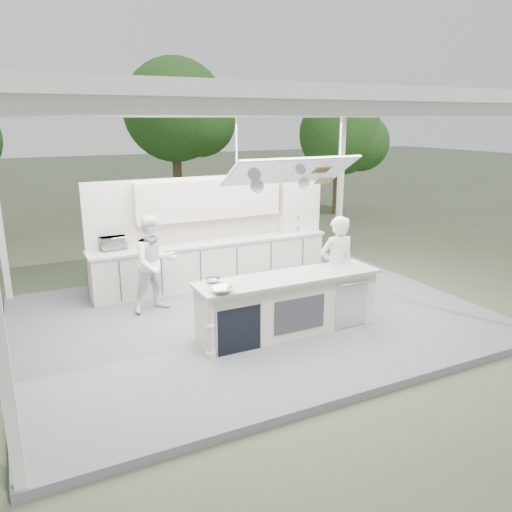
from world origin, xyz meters
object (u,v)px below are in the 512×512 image
sous_chef (155,263)px  back_counter (213,263)px  demo_island (288,304)px  head_chef (337,266)px

sous_chef → back_counter: bearing=20.7°
demo_island → sous_chef: sous_chef is taller
demo_island → sous_chef: (-1.65, 1.91, 0.41)m
head_chef → demo_island: bearing=17.7°
back_counter → head_chef: bearing=-62.7°
back_counter → sous_chef: bearing=-148.5°
back_counter → sous_chef: sous_chef is taller
head_chef → sous_chef: (-2.79, 1.64, -0.01)m
head_chef → sous_chef: size_ratio=1.01×
back_counter → head_chef: head_chef is taller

